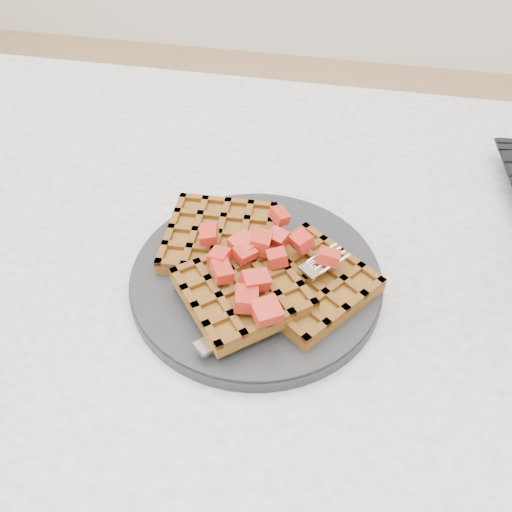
# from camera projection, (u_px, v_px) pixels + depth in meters

# --- Properties ---
(table) EXTENTS (1.20, 0.80, 0.75)m
(table) POSITION_uv_depth(u_px,v_px,m) (293.00, 348.00, 0.66)
(table) COLOR silver
(table) RESTS_ON ground
(plate) EXTENTS (0.25, 0.25, 0.02)m
(plate) POSITION_uv_depth(u_px,v_px,m) (256.00, 278.00, 0.57)
(plate) COLOR black
(plate) RESTS_ON table
(waffles) EXTENTS (0.23, 0.20, 0.03)m
(waffles) POSITION_uv_depth(u_px,v_px,m) (255.00, 268.00, 0.55)
(waffles) COLOR brown
(waffles) RESTS_ON plate
(strawberry_pile) EXTENTS (0.15, 0.15, 0.02)m
(strawberry_pile) POSITION_uv_depth(u_px,v_px,m) (256.00, 246.00, 0.53)
(strawberry_pile) COLOR maroon
(strawberry_pile) RESTS_ON waffles
(fork) EXTENTS (0.14, 0.15, 0.02)m
(fork) POSITION_uv_depth(u_px,v_px,m) (285.00, 299.00, 0.53)
(fork) COLOR silver
(fork) RESTS_ON plate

